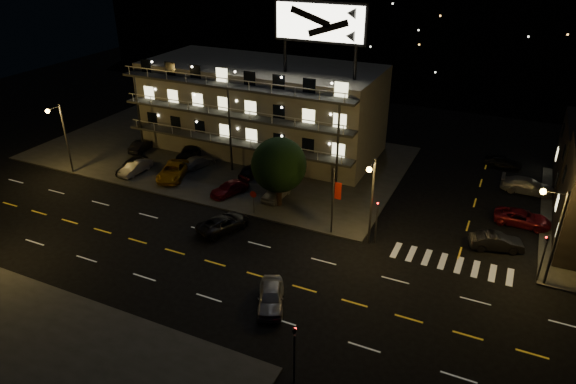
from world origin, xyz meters
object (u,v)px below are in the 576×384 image
at_px(tree, 278,166).
at_px(lot_car_4, 277,191).
at_px(lot_car_7, 198,161).
at_px(road_car_west, 224,223).
at_px(lot_car_2, 173,171).
at_px(side_car_0, 496,242).
at_px(road_car_east, 271,296).

distance_m(tree, lot_car_4, 3.74).
relative_size(lot_car_7, road_car_west, 0.85).
xyz_separation_m(lot_car_2, side_car_0, (33.42, 0.11, -0.19)).
bearing_deg(lot_car_2, road_car_west, -51.55).
xyz_separation_m(lot_car_2, road_car_east, (19.33, -14.60, -0.15)).
height_order(road_car_east, road_car_west, road_car_east).
xyz_separation_m(lot_car_7, road_car_west, (9.92, -10.68, -0.07)).
bearing_deg(lot_car_2, tree, -21.72).
relative_size(side_car_0, road_car_west, 0.88).
xyz_separation_m(tree, lot_car_7, (-12.44, 4.45, -3.52)).
xyz_separation_m(tree, road_car_west, (-2.52, -6.22, -3.59)).
bearing_deg(road_car_east, lot_car_2, 118.71).
xyz_separation_m(lot_car_4, lot_car_7, (-11.59, 3.18, -0.11)).
distance_m(lot_car_2, side_car_0, 33.42).
bearing_deg(side_car_0, tree, 75.70).
bearing_deg(tree, lot_car_7, 160.32).
bearing_deg(lot_car_4, lot_car_2, -175.45).
bearing_deg(road_car_east, lot_car_7, 111.17).
bearing_deg(tree, lot_car_4, 123.96).
distance_m(side_car_0, road_car_west, 23.79).
relative_size(tree, road_car_west, 1.38).
bearing_deg(tree, road_car_east, -66.20).
bearing_deg(lot_car_2, side_car_0, -18.24).
distance_m(lot_car_2, road_car_east, 24.23).
bearing_deg(road_car_west, lot_car_7, -23.80).
distance_m(lot_car_7, road_car_west, 14.57).
xyz_separation_m(tree, lot_car_2, (-13.23, 0.76, -3.37)).
bearing_deg(side_car_0, lot_car_2, 73.42).
xyz_separation_m(lot_car_2, road_car_west, (10.71, -6.99, -0.22)).
bearing_deg(road_car_west, tree, -88.77).
height_order(tree, road_car_west, tree).
distance_m(lot_car_4, lot_car_7, 12.02).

